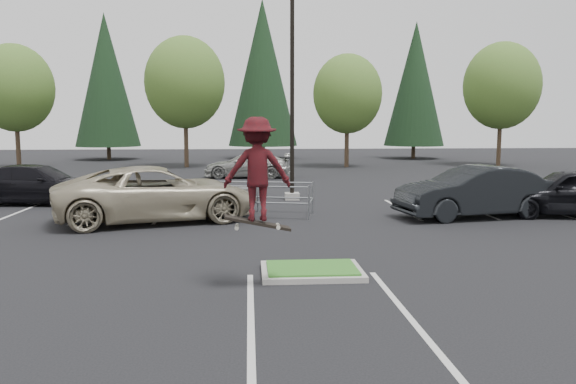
{
  "coord_description": "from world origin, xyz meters",
  "views": [
    {
      "loc": [
        -1.37,
        -11.93,
        3.3
      ],
      "look_at": [
        -0.42,
        1.5,
        1.63
      ],
      "focal_mm": 35.0,
      "sensor_mm": 36.0,
      "label": 1
    }
  ],
  "objects": [
    {
      "name": "ground",
      "position": [
        0.0,
        0.0,
        0.0
      ],
      "size": [
        120.0,
        120.0,
        0.0
      ],
      "primitive_type": "plane",
      "color": "black",
      "rests_on": "ground"
    },
    {
      "name": "car_far_silver",
      "position": [
        -1.4,
        22.0,
        0.76
      ],
      "size": [
        5.37,
        2.55,
        1.51
      ],
      "primitive_type": "imported",
      "rotation": [
        0.0,
        0.0,
        4.63
      ],
      "color": "#9E9F99",
      "rests_on": "ground"
    },
    {
      "name": "decid_c",
      "position": [
        5.99,
        29.83,
        5.25
      ],
      "size": [
        5.12,
        5.12,
        8.38
      ],
      "color": "#38281C",
      "rests_on": "ground"
    },
    {
      "name": "stall_lines",
      "position": [
        -1.35,
        6.02,
        0.0
      ],
      "size": [
        22.62,
        17.6,
        0.01
      ],
      "color": "beige",
      "rests_on": "ground"
    },
    {
      "name": "skateboarder",
      "position": [
        -1.2,
        -1.0,
        2.39
      ],
      "size": [
        1.35,
        0.82,
        2.25
      ],
      "rotation": [
        0.0,
        0.0,
        3.2
      ],
      "color": "black",
      "rests_on": "ground"
    },
    {
      "name": "cart_corral",
      "position": [
        -1.64,
        8.09,
        0.74
      ],
      "size": [
        4.36,
        2.29,
        1.18
      ],
      "rotation": [
        0.0,
        0.0,
        -0.2
      ],
      "color": "gray",
      "rests_on": "ground"
    },
    {
      "name": "grass_median",
      "position": [
        0.0,
        0.0,
        0.08
      ],
      "size": [
        2.2,
        1.6,
        0.16
      ],
      "color": "#A4A199",
      "rests_on": "ground"
    },
    {
      "name": "conif_b",
      "position": [
        0.0,
        40.5,
        7.85
      ],
      "size": [
        6.38,
        6.38,
        14.5
      ],
      "color": "#38281C",
      "rests_on": "ground"
    },
    {
      "name": "conif_c",
      "position": [
        14.0,
        39.5,
        6.85
      ],
      "size": [
        5.5,
        5.5,
        12.5
      ],
      "color": "#38281C",
      "rests_on": "ground"
    },
    {
      "name": "decid_d",
      "position": [
        17.99,
        30.33,
        5.91
      ],
      "size": [
        5.76,
        5.76,
        9.43
      ],
      "color": "#38281C",
      "rests_on": "ground"
    },
    {
      "name": "decid_a",
      "position": [
        -18.01,
        30.03,
        5.58
      ],
      "size": [
        5.44,
        5.44,
        8.91
      ],
      "color": "#38281C",
      "rests_on": "ground"
    },
    {
      "name": "decid_b",
      "position": [
        -6.01,
        30.53,
        6.04
      ],
      "size": [
        5.89,
        5.89,
        9.64
      ],
      "color": "#38281C",
      "rests_on": "ground"
    },
    {
      "name": "conif_a",
      "position": [
        -14.0,
        40.0,
        7.1
      ],
      "size": [
        5.72,
        5.72,
        13.0
      ],
      "color": "#38281C",
      "rests_on": "ground"
    },
    {
      "name": "car_r_charc",
      "position": [
        6.5,
        7.0,
        0.9
      ],
      "size": [
        5.71,
        2.83,
        1.8
      ],
      "primitive_type": "imported",
      "rotation": [
        0.0,
        0.0,
        4.89
      ],
      "color": "black",
      "rests_on": "ground"
    },
    {
      "name": "car_l_tan",
      "position": [
        -4.5,
        7.0,
        0.93
      ],
      "size": [
        7.3,
        4.85,
        1.86
      ],
      "primitive_type": "imported",
      "rotation": [
        0.0,
        0.0,
        1.86
      ],
      "color": "tan",
      "rests_on": "ground"
    },
    {
      "name": "car_l_black",
      "position": [
        -10.0,
        11.5,
        0.8
      ],
      "size": [
        5.73,
        2.84,
        1.6
      ],
      "primitive_type": "imported",
      "rotation": [
        0.0,
        0.0,
        1.46
      ],
      "color": "black",
      "rests_on": "ground"
    },
    {
      "name": "light_pole",
      "position": [
        0.5,
        12.0,
        4.56
      ],
      "size": [
        0.7,
        0.6,
        10.12
      ],
      "color": "#A4A199",
      "rests_on": "ground"
    },
    {
      "name": "car_r_black",
      "position": [
        10.0,
        7.0,
        0.87
      ],
      "size": [
        5.37,
        2.96,
        1.73
      ],
      "primitive_type": "imported",
      "rotation": [
        0.0,
        0.0,
        4.52
      ],
      "color": "black",
      "rests_on": "ground"
    }
  ]
}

